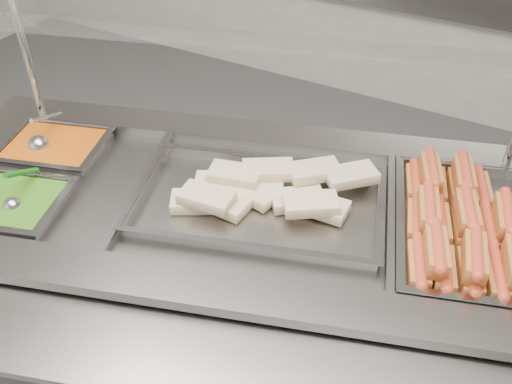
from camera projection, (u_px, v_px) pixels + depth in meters
The scene contains 11 objects.
steam_counter at pixel (241, 300), 1.78m from camera, with size 1.90×1.27×0.84m.
tray_rail at pixel (191, 354), 1.18m from camera, with size 1.67×0.82×0.05m.
sneeze_guard at pixel (253, 45), 1.47m from camera, with size 1.55×0.73×0.41m.
pan_hotdogs at pixel (461, 235), 1.46m from camera, with size 0.46×0.58×0.09m.
pan_wraps at pixel (259, 206), 1.53m from camera, with size 0.72×0.55×0.07m.
pan_beans at pixel (56, 155), 1.74m from camera, with size 0.33×0.30×0.09m.
pan_peas at pixel (10, 211), 1.53m from camera, with size 0.33×0.30×0.09m.
hotdogs_in_buns at pixel (460, 224), 1.42m from camera, with size 0.41×0.52×0.11m.
tortilla_wraps at pixel (264, 189), 1.53m from camera, with size 0.49×0.41×0.06m.
ladle at pixel (40, 144), 1.71m from camera, with size 0.09×0.18×0.13m.
serving_spoon at pixel (14, 200), 1.50m from camera, with size 0.08×0.16×0.13m.
Camera 1 is at (0.70, -0.70, 1.79)m, focal length 40.00 mm.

